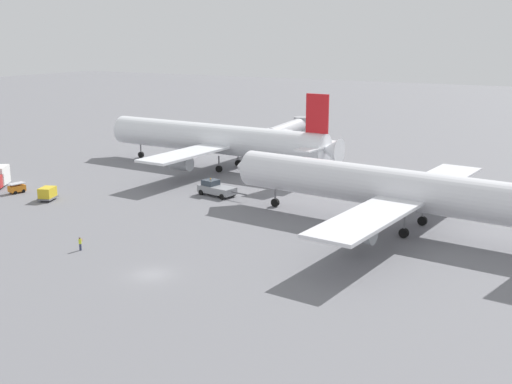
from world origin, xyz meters
TOP-DOWN VIEW (x-y plane):
  - ground_plane at (0.00, 0.00)m, footprint 600.00×600.00m
  - airliner_at_gate_left at (-26.01, 52.88)m, footprint 54.68×45.39m
  - airliner_being_pushed at (17.91, 30.65)m, footprint 53.32×47.58m
  - pushback_tug at (-13.49, 33.73)m, footprint 9.79×4.02m
  - gse_baggage_cart_near_cluster at (-43.65, 18.38)m, footprint 2.04×2.97m
  - gse_container_dolly_flat at (-35.33, 17.46)m, footprint 3.18×3.77m
  - ground_crew_wing_walker_right at (-12.88, 2.11)m, footprint 0.36×0.50m
  - jet_bridge at (-24.03, 81.87)m, footprint 5.66×21.88m

SIDE VIEW (x-z plane):
  - ground_plane at x=0.00m, z-range 0.00..0.00m
  - gse_baggage_cart_near_cluster at x=-43.65m, z-range 0.01..1.72m
  - ground_crew_wing_walker_right at x=-12.88m, z-range 0.04..1.73m
  - gse_container_dolly_flat at x=-35.33m, z-range 0.10..2.25m
  - pushback_tug at x=-13.49m, z-range -0.21..2.58m
  - jet_bridge at x=-24.03m, z-range 1.35..7.62m
  - airliner_being_pushed at x=17.91m, z-range -2.57..13.61m
  - airliner_at_gate_left at x=-26.01m, z-range -2.15..13.67m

